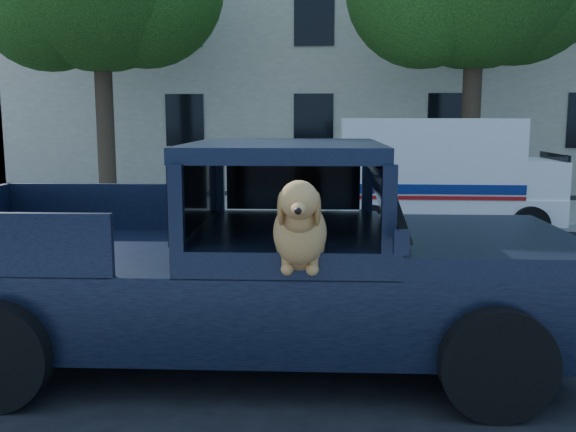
% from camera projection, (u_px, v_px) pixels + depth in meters
% --- Properties ---
extents(ground, '(120.00, 120.00, 0.00)m').
position_uv_depth(ground, '(128.00, 343.00, 6.63)').
color(ground, black).
rests_on(ground, ground).
extents(far_sidewalk, '(60.00, 4.00, 0.15)m').
position_uv_depth(far_sidewalk, '(260.00, 209.00, 15.66)').
color(far_sidewalk, gray).
rests_on(far_sidewalk, ground).
extents(lane_stripes, '(21.60, 0.14, 0.01)m').
position_uv_depth(lane_stripes, '(333.00, 270.00, 9.76)').
color(lane_stripes, silver).
rests_on(lane_stripes, ground).
extents(building_main, '(26.00, 6.00, 9.00)m').
position_uv_depth(building_main, '(378.00, 52.00, 21.83)').
color(building_main, beige).
rests_on(building_main, ground).
extents(pickup_truck, '(5.95, 3.10, 2.08)m').
position_uv_depth(pickup_truck, '(246.00, 288.00, 6.07)').
color(pickup_truck, black).
rests_on(pickup_truck, ground).
extents(mail_truck, '(4.23, 2.25, 2.28)m').
position_uv_depth(mail_truck, '(440.00, 184.00, 12.70)').
color(mail_truck, silver).
rests_on(mail_truck, ground).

